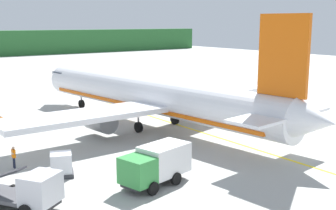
{
  "coord_description": "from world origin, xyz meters",
  "views": [
    {
      "loc": [
        -11.77,
        -17.55,
        11.23
      ],
      "look_at": [
        11.38,
        14.3,
        3.61
      ],
      "focal_mm": 45.88,
      "sensor_mm": 36.0,
      "label": 1
    }
  ],
  "objects_px": {
    "service_truck_baggage": "(156,164)",
    "cargo_container_near": "(61,164)",
    "airliner_foreground": "(151,96)",
    "crew_marshaller": "(14,155)",
    "service_truck_fuel": "(27,191)",
    "crew_loader_right": "(1,122)"
  },
  "relations": [
    {
      "from": "cargo_container_near",
      "to": "crew_marshaller",
      "type": "relative_size",
      "value": 1.28
    },
    {
      "from": "cargo_container_near",
      "to": "crew_marshaller",
      "type": "distance_m",
      "value": 4.44
    },
    {
      "from": "airliner_foreground",
      "to": "service_truck_fuel",
      "type": "height_order",
      "value": "airliner_foreground"
    },
    {
      "from": "service_truck_baggage",
      "to": "service_truck_fuel",
      "type": "bearing_deg",
      "value": 172.01
    },
    {
      "from": "cargo_container_near",
      "to": "crew_marshaller",
      "type": "bearing_deg",
      "value": 121.78
    },
    {
      "from": "service_truck_baggage",
      "to": "cargo_container_near",
      "type": "xyz_separation_m",
      "value": [
        -4.72,
        5.59,
        -0.64
      ]
    },
    {
      "from": "airliner_foreground",
      "to": "crew_marshaller",
      "type": "xyz_separation_m",
      "value": [
        -16.23,
        -4.9,
        -2.36
      ]
    },
    {
      "from": "service_truck_fuel",
      "to": "crew_marshaller",
      "type": "bearing_deg",
      "value": 78.62
    },
    {
      "from": "airliner_foreground",
      "to": "service_truck_fuel",
      "type": "distance_m",
      "value": 22.23
    },
    {
      "from": "airliner_foreground",
      "to": "crew_loader_right",
      "type": "relative_size",
      "value": 23.43
    },
    {
      "from": "crew_loader_right",
      "to": "service_truck_fuel",
      "type": "bearing_deg",
      "value": -100.93
    },
    {
      "from": "airliner_foreground",
      "to": "crew_marshaller",
      "type": "distance_m",
      "value": 17.12
    },
    {
      "from": "airliner_foreground",
      "to": "cargo_container_near",
      "type": "relative_size",
      "value": 18.69
    },
    {
      "from": "airliner_foreground",
      "to": "cargo_container_near",
      "type": "height_order",
      "value": "airliner_foreground"
    },
    {
      "from": "cargo_container_near",
      "to": "crew_loader_right",
      "type": "height_order",
      "value": "cargo_container_near"
    },
    {
      "from": "service_truck_baggage",
      "to": "crew_marshaller",
      "type": "height_order",
      "value": "service_truck_baggage"
    },
    {
      "from": "airliner_foreground",
      "to": "service_truck_baggage",
      "type": "xyz_separation_m",
      "value": [
        -9.17,
        -14.26,
        -1.87
      ]
    },
    {
      "from": "service_truck_baggage",
      "to": "crew_loader_right",
      "type": "xyz_separation_m",
      "value": [
        -4.77,
        21.53,
        -0.46
      ]
    },
    {
      "from": "crew_loader_right",
      "to": "service_truck_baggage",
      "type": "bearing_deg",
      "value": -77.51
    },
    {
      "from": "airliner_foreground",
      "to": "service_truck_fuel",
      "type": "relative_size",
      "value": 6.64
    },
    {
      "from": "service_truck_baggage",
      "to": "crew_marshaller",
      "type": "bearing_deg",
      "value": 126.99
    },
    {
      "from": "service_truck_baggage",
      "to": "cargo_container_near",
      "type": "distance_m",
      "value": 7.34
    }
  ]
}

